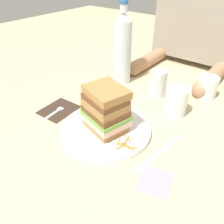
% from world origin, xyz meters
% --- Properties ---
extents(ground_plane, '(3.00, 3.00, 0.00)m').
position_xyz_m(ground_plane, '(0.00, 0.00, 0.00)').
color(ground_plane, '#C6B289').
extents(main_plate, '(0.27, 0.27, 0.01)m').
position_xyz_m(main_plate, '(0.01, -0.03, 0.01)').
color(main_plate, white).
rests_on(main_plate, ground_plane).
extents(sandwich, '(0.15, 0.13, 0.13)m').
position_xyz_m(sandwich, '(0.01, -0.03, 0.08)').
color(sandwich, '#A87A42').
rests_on(sandwich, main_plate).
extents(carrot_shred_0, '(0.03, 0.01, 0.00)m').
position_xyz_m(carrot_shred_0, '(-0.08, -0.02, 0.02)').
color(carrot_shred_0, orange).
rests_on(carrot_shred_0, main_plate).
extents(carrot_shred_1, '(0.02, 0.02, 0.00)m').
position_xyz_m(carrot_shred_1, '(-0.09, 0.01, 0.02)').
color(carrot_shred_1, orange).
rests_on(carrot_shred_1, main_plate).
extents(carrot_shred_2, '(0.01, 0.03, 0.00)m').
position_xyz_m(carrot_shred_2, '(-0.10, -0.01, 0.02)').
color(carrot_shred_2, orange).
rests_on(carrot_shred_2, main_plate).
extents(carrot_shred_3, '(0.02, 0.00, 0.00)m').
position_xyz_m(carrot_shred_3, '(-0.08, -0.02, 0.02)').
color(carrot_shred_3, orange).
rests_on(carrot_shred_3, main_plate).
extents(carrot_shred_4, '(0.02, 0.01, 0.00)m').
position_xyz_m(carrot_shred_4, '(-0.06, 0.00, 0.02)').
color(carrot_shred_4, orange).
rests_on(carrot_shred_4, main_plate).
extents(carrot_shred_5, '(0.02, 0.01, 0.00)m').
position_xyz_m(carrot_shred_5, '(-0.07, 0.01, 0.02)').
color(carrot_shred_5, orange).
rests_on(carrot_shred_5, main_plate).
extents(carrot_shred_6, '(0.03, 0.02, 0.00)m').
position_xyz_m(carrot_shred_6, '(-0.08, 0.01, 0.02)').
color(carrot_shred_6, orange).
rests_on(carrot_shred_6, main_plate).
extents(carrot_shred_7, '(0.02, 0.02, 0.00)m').
position_xyz_m(carrot_shred_7, '(-0.08, 0.02, 0.02)').
color(carrot_shred_7, orange).
rests_on(carrot_shred_7, main_plate).
extents(carrot_shred_8, '(0.03, 0.01, 0.00)m').
position_xyz_m(carrot_shred_8, '(0.11, -0.05, 0.02)').
color(carrot_shred_8, orange).
rests_on(carrot_shred_8, main_plate).
extents(carrot_shred_9, '(0.01, 0.03, 0.00)m').
position_xyz_m(carrot_shred_9, '(0.07, -0.05, 0.02)').
color(carrot_shred_9, orange).
rests_on(carrot_shred_9, main_plate).
extents(carrot_shred_10, '(0.03, 0.01, 0.00)m').
position_xyz_m(carrot_shred_10, '(0.09, -0.06, 0.02)').
color(carrot_shred_10, orange).
rests_on(carrot_shred_10, main_plate).
extents(carrot_shred_11, '(0.01, 0.03, 0.00)m').
position_xyz_m(carrot_shred_11, '(0.09, -0.03, 0.02)').
color(carrot_shred_11, orange).
rests_on(carrot_shred_11, main_plate).
extents(carrot_shred_12, '(0.01, 0.03, 0.00)m').
position_xyz_m(carrot_shred_12, '(0.09, -0.07, 0.02)').
color(carrot_shred_12, orange).
rests_on(carrot_shred_12, main_plate).
extents(carrot_shred_13, '(0.02, 0.02, 0.00)m').
position_xyz_m(carrot_shred_13, '(0.12, -0.05, 0.02)').
color(carrot_shred_13, orange).
rests_on(carrot_shred_13, main_plate).
extents(carrot_shred_14, '(0.01, 0.02, 0.00)m').
position_xyz_m(carrot_shred_14, '(0.09, -0.05, 0.02)').
color(carrot_shred_14, orange).
rests_on(carrot_shred_14, main_plate).
extents(carrot_shred_15, '(0.02, 0.00, 0.00)m').
position_xyz_m(carrot_shred_15, '(0.11, -0.06, 0.01)').
color(carrot_shred_15, orange).
rests_on(carrot_shred_15, main_plate).
extents(carrot_shred_16, '(0.03, 0.01, 0.00)m').
position_xyz_m(carrot_shred_16, '(0.09, -0.03, 0.02)').
color(carrot_shred_16, orange).
rests_on(carrot_shred_16, main_plate).
extents(napkin_dark, '(0.11, 0.13, 0.00)m').
position_xyz_m(napkin_dark, '(-0.19, -0.04, 0.00)').
color(napkin_dark, '#38281E').
rests_on(napkin_dark, ground_plane).
extents(fork, '(0.03, 0.17, 0.00)m').
position_xyz_m(fork, '(-0.19, -0.06, 0.00)').
color(fork, silver).
rests_on(fork, napkin_dark).
extents(knife, '(0.04, 0.20, 0.00)m').
position_xyz_m(knife, '(0.18, -0.01, 0.00)').
color(knife, silver).
rests_on(knife, ground_plane).
extents(juice_glass, '(0.07, 0.07, 0.10)m').
position_xyz_m(juice_glass, '(0.12, 0.19, 0.04)').
color(juice_glass, white).
rests_on(juice_glass, ground_plane).
extents(water_bottle, '(0.07, 0.07, 0.31)m').
position_xyz_m(water_bottle, '(-0.15, 0.27, 0.14)').
color(water_bottle, silver).
rests_on(water_bottle, ground_plane).
extents(empty_tumbler_0, '(0.07, 0.07, 0.08)m').
position_xyz_m(empty_tumbler_0, '(0.17, 0.37, 0.04)').
color(empty_tumbler_0, silver).
rests_on(empty_tumbler_0, ground_plane).
extents(empty_tumbler_1, '(0.06, 0.06, 0.10)m').
position_xyz_m(empty_tumbler_1, '(0.02, 0.26, 0.05)').
color(empty_tumbler_1, silver).
rests_on(empty_tumbler_1, ground_plane).
extents(napkin_pink, '(0.09, 0.10, 0.00)m').
position_xyz_m(napkin_pink, '(0.22, -0.09, 0.00)').
color(napkin_pink, pink).
rests_on(napkin_pink, ground_plane).
extents(diner_across, '(0.40, 0.44, 0.60)m').
position_xyz_m(diner_across, '(-0.00, 0.64, 0.28)').
color(diner_across, tan).
rests_on(diner_across, ground_plane).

